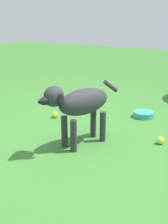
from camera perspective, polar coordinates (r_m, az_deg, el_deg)
ground at (r=2.49m, az=-0.74°, el=-7.01°), size 14.00×14.00×0.00m
dog at (r=2.43m, az=-0.87°, el=1.58°), size 0.79×0.36×0.56m
tennis_ball_0 at (r=2.64m, az=14.43°, el=-5.30°), size 0.07×0.07×0.07m
tennis_ball_1 at (r=3.20m, az=-5.57°, el=-0.51°), size 0.07×0.07×0.07m
water_bowl at (r=3.27m, az=11.34°, el=-0.44°), size 0.22×0.22×0.06m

